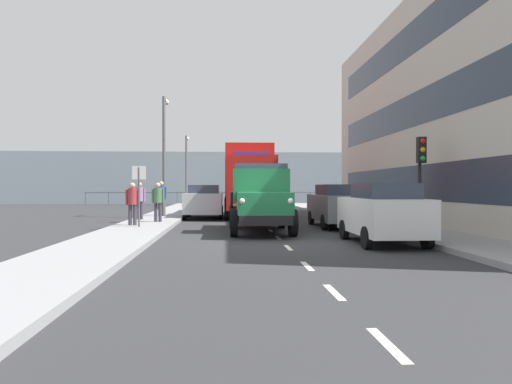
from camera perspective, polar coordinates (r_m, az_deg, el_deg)
The scene contains 20 objects.
ground_plane at distance 22.94m, azimuth 0.51°, elevation -3.44°, with size 80.00×80.00×0.00m, color #2D2D30.
sidewalk_left at distance 23.79m, azimuth 12.38°, elevation -3.13°, with size 2.30×40.18×0.15m, color gray.
sidewalk_right at distance 23.10m, azimuth -11.72°, elevation -3.24°, with size 2.30×40.18×0.15m, color gray.
road_centreline_markings at distance 21.84m, azimuth 0.72°, elevation -3.64°, with size 0.12×35.41×0.01m.
building_terrace at distance 22.51m, azimuth 25.49°, elevation 8.85°, with size 6.29×23.15×9.74m.
sea_horizon at distance 45.95m, azimuth -1.58°, elevation 1.71°, with size 80.00×0.80×5.00m, color #84939E.
seawall_railing at distance 42.35m, azimuth -1.40°, elevation -0.34°, with size 28.08×0.08×1.20m.
truck_vintage_green at distance 16.65m, azimuth 0.56°, elevation -0.91°, with size 2.17×5.64×2.43m.
lorry_cargo_red at distance 25.73m, azimuth -0.95°, elevation 1.62°, with size 2.58×8.20×3.87m.
car_white_kerbside_near at distance 13.92m, azimuth 15.04°, elevation -2.41°, with size 1.79×3.80×1.72m.
car_grey_kerbside_1 at distance 19.26m, azimuth 9.74°, elevation -1.56°, with size 1.76×4.39×1.72m.
car_silver_oppositeside_0 at distance 24.67m, azimuth -6.30°, elevation -1.07°, with size 1.95×4.41×1.72m.
pedestrian_in_dark_coat at distance 18.76m, azimuth -14.70°, elevation -0.97°, with size 0.53×0.34×1.64m.
pedestrian_by_lamp at distance 20.37m, azimuth -11.77°, elevation -0.81°, with size 0.53×0.34×1.65m.
pedestrian_couple_b at distance 21.97m, azimuth -13.91°, elevation -0.65°, with size 0.53×0.34×1.69m.
pedestrian_strolling at distance 24.38m, azimuth -11.36°, elevation -0.42°, with size 0.53×0.34×1.76m.
traffic_light_near at distance 17.33m, azimuth 19.30°, elevation 3.39°, with size 0.28×0.41×3.20m.
lamp_post_promenade at distance 25.38m, azimuth -11.02°, elevation 5.69°, with size 0.32×1.14×6.22m.
lamp_post_far at distance 37.75m, azimuth -8.39°, elevation 3.47°, with size 0.32×1.14×5.53m.
street_sign at distance 17.94m, azimuth -13.96°, elevation 0.79°, with size 0.50×0.07×2.25m.
Camera 1 is at (1.66, 13.96, 1.62)m, focal length 33.10 mm.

